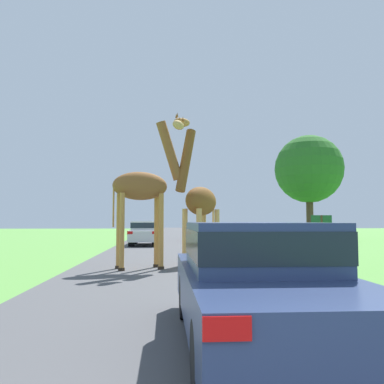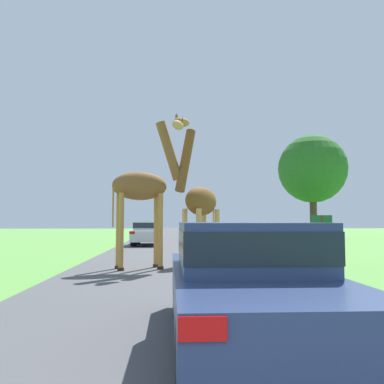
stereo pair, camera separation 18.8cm
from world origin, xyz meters
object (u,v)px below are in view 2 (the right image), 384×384
tree_left_edge (312,169)px  car_queue_left (147,232)px  giraffe_companion (144,187)px  car_lead_maroon (245,280)px  car_queue_right (205,231)px  giraffe_near_road (199,200)px  sign_post (322,231)px

tree_left_edge → car_queue_left: bearing=-151.5°
giraffe_companion → car_queue_left: bearing=167.8°
car_lead_maroon → car_queue_right: 26.07m
giraffe_companion → car_queue_left: giraffe_companion is taller
giraffe_near_road → sign_post: bearing=-155.9°
car_lead_maroon → tree_left_edge: (10.75, 27.56, 4.94)m
giraffe_near_road → tree_left_edge: tree_left_edge is taller
car_lead_maroon → giraffe_companion: bearing=102.3°
giraffe_companion → car_queue_right: (3.47, 18.07, -1.84)m
car_lead_maroon → car_queue_left: (-2.35, 20.45, -0.00)m
tree_left_edge → car_queue_right: bearing=-170.3°
car_queue_left → tree_left_edge: tree_left_edge is taller
car_queue_left → sign_post: size_ratio=2.67×
car_queue_left → giraffe_near_road: bearing=-78.0°
sign_post → tree_left_edge: bearing=71.0°
giraffe_companion → car_queue_left: 12.65m
giraffe_companion → tree_left_edge: size_ratio=0.59×
car_lead_maroon → giraffe_near_road: bearing=89.5°
car_queue_left → sign_post: (6.43, -12.22, 0.39)m
car_lead_maroon → car_queue_left: same height
giraffe_near_road → car_queue_right: bearing=-60.3°
giraffe_companion → car_lead_maroon: (1.73, -7.95, -1.78)m
car_queue_right → sign_post: size_ratio=2.48×
car_queue_right → sign_post: sign_post is taller
car_queue_right → tree_left_edge: (9.00, 1.54, 5.00)m
car_queue_right → tree_left_edge: bearing=9.7°
giraffe_companion → tree_left_edge: (12.47, 19.61, 3.16)m
giraffe_near_road → sign_post: (4.00, -0.79, -1.02)m
giraffe_near_road → car_lead_maroon: giraffe_near_road is taller
car_lead_maroon → sign_post: sign_post is taller
giraffe_companion → car_lead_maroon: giraffe_companion is taller
giraffe_companion → tree_left_edge: tree_left_edge is taller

